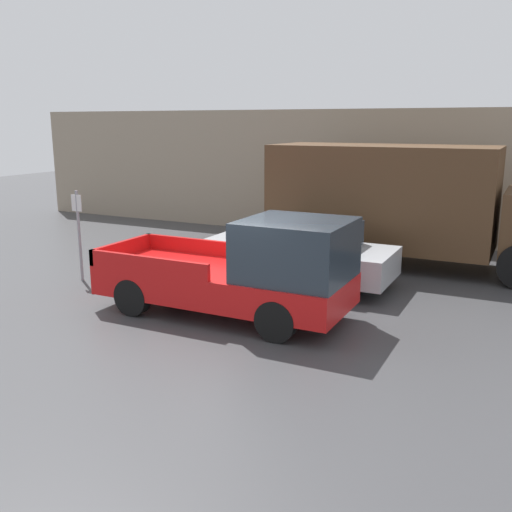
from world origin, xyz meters
name	(u,v)px	position (x,y,z in m)	size (l,w,h in m)	color
ground_plane	(241,321)	(0.00, 0.00, 0.00)	(60.00, 60.00, 0.00)	#3D3D3F
building_wall	(370,175)	(0.00, 9.14, 2.13)	(28.00, 0.15, 4.26)	gray
pickup_truck	(247,272)	(0.03, 0.21, 0.96)	(5.15, 2.02, 2.07)	red
car	(297,252)	(-0.02, 2.95, 0.80)	(4.67, 1.93, 1.55)	#B7BABF
delivery_truck	(403,201)	(1.78, 5.99, 1.76)	(7.78, 2.51, 3.23)	#4C331E
parking_sign	(79,230)	(-4.93, 0.87, 1.26)	(0.30, 0.07, 2.23)	gray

